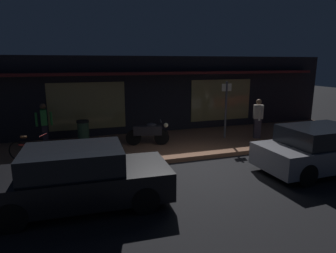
{
  "coord_description": "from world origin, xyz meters",
  "views": [
    {
      "loc": [
        -3.88,
        -7.81,
        3.32
      ],
      "look_at": [
        -0.44,
        2.4,
        0.95
      ],
      "focal_mm": 31.25,
      "sensor_mm": 36.0,
      "label": 1
    }
  ],
  "objects": [
    {
      "name": "trash_bin",
      "position": [
        -3.47,
        3.98,
        0.62
      ],
      "size": [
        0.48,
        0.48,
        0.93
      ],
      "color": "#2D4C33",
      "rests_on": "sidewalk_slab"
    },
    {
      "name": "person_bystander",
      "position": [
        3.58,
        2.46,
        1.03
      ],
      "size": [
        0.44,
        0.6,
        1.67
      ],
      "color": "#28232D",
      "rests_on": "sidewalk_slab"
    },
    {
      "name": "sidewalk_slab",
      "position": [
        0.0,
        3.0,
        0.07
      ],
      "size": [
        18.0,
        4.0,
        0.15
      ],
      "primitive_type": "cube",
      "color": "brown",
      "rests_on": "ground_plane"
    },
    {
      "name": "storefront_building",
      "position": [
        0.0,
        6.39,
        1.8
      ],
      "size": [
        18.0,
        3.3,
        3.6
      ],
      "color": "black",
      "rests_on": "ground_plane"
    },
    {
      "name": "parked_car_far",
      "position": [
        3.38,
        -1.11,
        0.7
      ],
      "size": [
        4.13,
        1.83,
        1.42
      ],
      "color": "black",
      "rests_on": "ground_plane"
    },
    {
      "name": "parked_car_near",
      "position": [
        -3.8,
        -1.1,
        0.7
      ],
      "size": [
        4.18,
        1.95,
        1.42
      ],
      "color": "black",
      "rests_on": "ground_plane"
    },
    {
      "name": "motorcycle",
      "position": [
        -1.07,
        2.91,
        0.65
      ],
      "size": [
        1.68,
        0.66,
        0.97
      ],
      "color": "black",
      "rests_on": "sidewalk_slab"
    },
    {
      "name": "person_photographer",
      "position": [
        -4.87,
        3.99,
        1.03
      ],
      "size": [
        0.62,
        0.4,
        1.67
      ],
      "color": "#28232D",
      "rests_on": "sidewalk_slab"
    },
    {
      "name": "ground_plane",
      "position": [
        0.0,
        0.0,
        0.0
      ],
      "size": [
        60.0,
        60.0,
        0.0
      ],
      "primitive_type": "plane",
      "color": "black"
    },
    {
      "name": "bicycle_parked",
      "position": [
        -5.16,
        2.21,
        0.51
      ],
      "size": [
        1.52,
        0.75,
        0.91
      ],
      "color": "black",
      "rests_on": "sidewalk_slab"
    },
    {
      "name": "sign_post",
      "position": [
        2.31,
        2.94,
        1.51
      ],
      "size": [
        0.44,
        0.09,
        2.4
      ],
      "color": "#47474C",
      "rests_on": "sidewalk_slab"
    }
  ]
}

